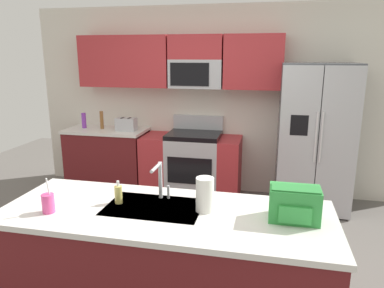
# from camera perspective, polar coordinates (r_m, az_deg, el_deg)

# --- Properties ---
(ground_plane) EXTENTS (9.00, 9.00, 0.00)m
(ground_plane) POSITION_cam_1_polar(r_m,az_deg,el_deg) (3.61, -2.85, -18.73)
(ground_plane) COLOR #66605B
(ground_plane) RESTS_ON ground
(kitchen_wall_unit) EXTENTS (5.20, 0.43, 2.60)m
(kitchen_wall_unit) POSITION_cam_1_polar(r_m,az_deg,el_deg) (5.12, 1.56, 8.67)
(kitchen_wall_unit) COLOR silver
(kitchen_wall_unit) RESTS_ON ground
(back_counter) EXTENTS (1.15, 0.63, 0.90)m
(back_counter) POSITION_cam_1_polar(r_m,az_deg,el_deg) (5.47, -13.12, -2.26)
(back_counter) COLOR maroon
(back_counter) RESTS_ON ground
(range_oven) EXTENTS (1.36, 0.61, 1.10)m
(range_oven) POSITION_cam_1_polar(r_m,az_deg,el_deg) (5.07, -0.08, -3.27)
(range_oven) COLOR #B7BABF
(range_oven) RESTS_ON ground
(refrigerator) EXTENTS (0.90, 0.76, 1.85)m
(refrigerator) POSITION_cam_1_polar(r_m,az_deg,el_deg) (4.80, 18.78, 0.93)
(refrigerator) COLOR #4C4F54
(refrigerator) RESTS_ON ground
(island_counter) EXTENTS (2.30, 0.87, 0.90)m
(island_counter) POSITION_cam_1_polar(r_m,az_deg,el_deg) (2.76, -4.08, -18.96)
(island_counter) COLOR maroon
(island_counter) RESTS_ON ground
(toaster) EXTENTS (0.28, 0.16, 0.18)m
(toaster) POSITION_cam_1_polar(r_m,az_deg,el_deg) (5.16, -10.36, 3.09)
(toaster) COLOR #B7BABF
(toaster) RESTS_ON back_counter
(pepper_mill) EXTENTS (0.05, 0.05, 0.25)m
(pepper_mill) POSITION_cam_1_polar(r_m,az_deg,el_deg) (5.36, -14.08, 3.70)
(pepper_mill) COLOR brown
(pepper_mill) RESTS_ON back_counter
(bottle_purple) EXTENTS (0.06, 0.06, 0.22)m
(bottle_purple) POSITION_cam_1_polar(r_m,az_deg,el_deg) (5.50, -16.71, 3.59)
(bottle_purple) COLOR purple
(bottle_purple) RESTS_ON back_counter
(sink_faucet) EXTENTS (0.08, 0.21, 0.28)m
(sink_faucet) POSITION_cam_1_polar(r_m,az_deg,el_deg) (2.67, -5.08, -5.35)
(sink_faucet) COLOR #B7BABF
(sink_faucet) RESTS_ON island_counter
(drink_cup_pink) EXTENTS (0.08, 0.08, 0.25)m
(drink_cup_pink) POSITION_cam_1_polar(r_m,az_deg,el_deg) (2.67, -21.78, -8.67)
(drink_cup_pink) COLOR #EA4C93
(drink_cup_pink) RESTS_ON island_counter
(soap_dispenser) EXTENTS (0.06, 0.06, 0.17)m
(soap_dispenser) POSITION_cam_1_polar(r_m,az_deg,el_deg) (2.68, -11.55, -7.78)
(soap_dispenser) COLOR #D8CC66
(soap_dispenser) RESTS_ON island_counter
(paper_towel_roll) EXTENTS (0.12, 0.12, 0.24)m
(paper_towel_roll) POSITION_cam_1_polar(r_m,az_deg,el_deg) (2.49, 2.04, -7.98)
(paper_towel_roll) COLOR white
(paper_towel_roll) RESTS_ON island_counter
(backpack) EXTENTS (0.32, 0.22, 0.23)m
(backpack) POSITION_cam_1_polar(r_m,az_deg,el_deg) (2.45, 15.88, -8.99)
(backpack) COLOR green
(backpack) RESTS_ON island_counter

